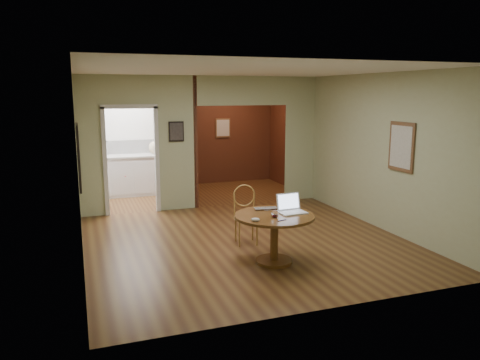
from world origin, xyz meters
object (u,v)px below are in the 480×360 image
object	(u,v)px
open_laptop	(291,207)
closed_laptop	(267,209)
chair	(245,211)
dining_table	(274,227)

from	to	relation	value
open_laptop	closed_laptop	size ratio (longest dim) A/B	1.14
chair	closed_laptop	xyz separation A→B (m)	(0.06, -0.72, 0.19)
open_laptop	dining_table	bearing A→B (deg)	-171.16
dining_table	open_laptop	xyz separation A→B (m)	(0.28, 0.06, 0.25)
dining_table	closed_laptop	distance (m)	0.33
open_laptop	closed_laptop	world-z (taller)	open_laptop
dining_table	open_laptop	bearing A→B (deg)	12.66
chair	closed_laptop	distance (m)	0.75
closed_laptop	chair	bearing A→B (deg)	103.83
dining_table	closed_laptop	xyz separation A→B (m)	(-0.01, 0.27, 0.19)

